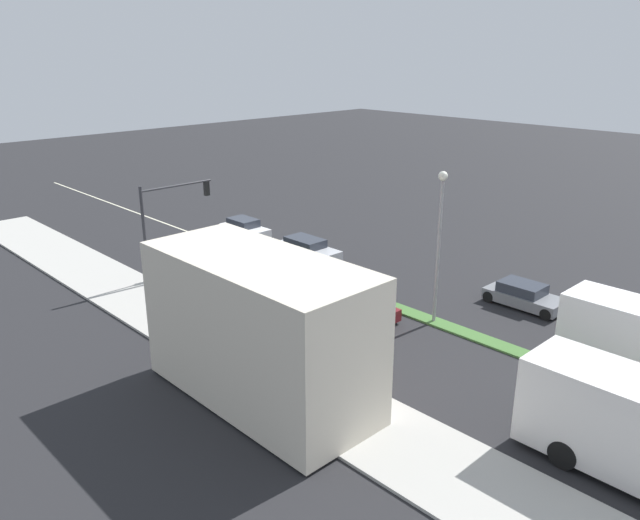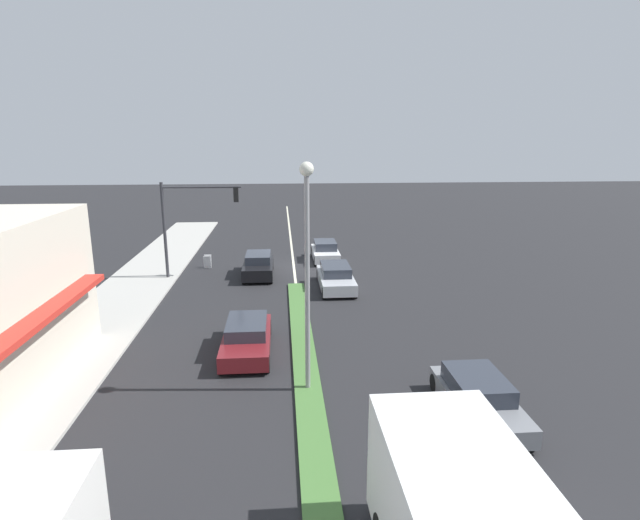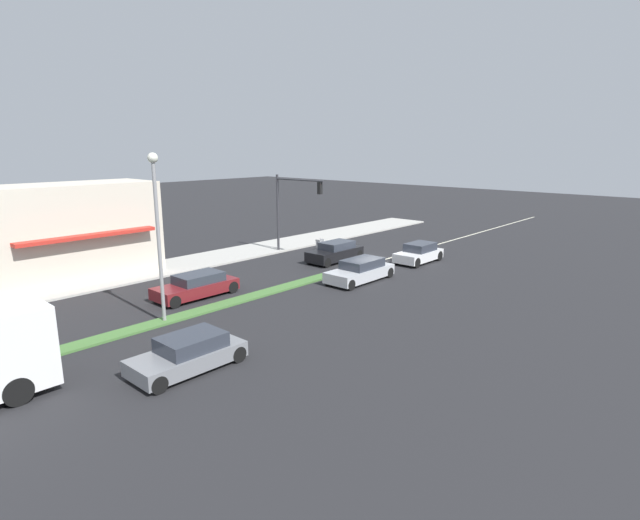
# 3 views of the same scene
# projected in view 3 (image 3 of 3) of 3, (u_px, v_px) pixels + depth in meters

# --- Properties ---
(ground_plane) EXTENTS (160.00, 160.00, 0.00)m
(ground_plane) POSITION_uv_depth(u_px,v_px,m) (127.00, 333.00, 21.13)
(ground_plane) COLOR #232326
(sidewalk_right) EXTENTS (4.00, 73.00, 0.12)m
(sidewalk_right) POSITION_uv_depth(u_px,v_px,m) (36.00, 293.00, 26.64)
(sidewalk_right) COLOR #B2AFA8
(sidewalk_right) RESTS_ON ground
(lane_marking_center) EXTENTS (0.16, 60.00, 0.01)m
(lane_marking_center) POSITION_uv_depth(u_px,v_px,m) (377.00, 262.00, 34.13)
(lane_marking_center) COLOR beige
(lane_marking_center) RESTS_ON ground
(building_corner_store) EXTENTS (4.78, 9.42, 5.53)m
(building_corner_store) POSITION_uv_depth(u_px,v_px,m) (71.00, 232.00, 28.89)
(building_corner_store) COLOR beige
(building_corner_store) RESTS_ON sidewalk_right
(traffic_signal_main) EXTENTS (4.59, 0.34, 5.60)m
(traffic_signal_main) POSITION_uv_depth(u_px,v_px,m) (291.00, 201.00, 35.75)
(traffic_signal_main) COLOR #333338
(traffic_signal_main) RESTS_ON sidewalk_right
(street_lamp) EXTENTS (0.44, 0.44, 7.37)m
(street_lamp) POSITION_uv_depth(u_px,v_px,m) (157.00, 217.00, 21.35)
(street_lamp) COLOR gray
(street_lamp) RESTS_ON median_strip
(pedestrian) EXTENTS (0.34, 0.34, 1.63)m
(pedestrian) POSITION_uv_depth(u_px,v_px,m) (128.00, 259.00, 30.68)
(pedestrian) COLOR #282D42
(pedestrian) RESTS_ON sidewalk_right
(warning_aframe_sign) EXTENTS (0.45, 0.53, 0.84)m
(warning_aframe_sign) POSITION_uv_depth(u_px,v_px,m) (320.00, 245.00, 37.90)
(warning_aframe_sign) COLOR silver
(warning_aframe_sign) RESTS_ON ground
(suv_grey) EXTENTS (1.83, 4.01, 1.24)m
(suv_grey) POSITION_uv_depth(u_px,v_px,m) (189.00, 354.00, 17.56)
(suv_grey) COLOR slate
(suv_grey) RESTS_ON ground
(sedan_maroon) EXTENTS (1.82, 4.38, 1.24)m
(sedan_maroon) POSITION_uv_depth(u_px,v_px,m) (197.00, 286.00, 26.05)
(sedan_maroon) COLOR maroon
(sedan_maroon) RESTS_ON ground
(sedan_silver) EXTENTS (1.84, 4.53, 1.29)m
(sedan_silver) POSITION_uv_depth(u_px,v_px,m) (360.00, 271.00, 29.16)
(sedan_silver) COLOR #B7BABF
(sedan_silver) RESTS_ON ground
(van_white) EXTENTS (1.72, 3.81, 1.32)m
(van_white) POSITION_uv_depth(u_px,v_px,m) (419.00, 253.00, 33.85)
(van_white) COLOR silver
(van_white) RESTS_ON ground
(suv_black) EXTENTS (1.75, 4.22, 1.36)m
(suv_black) POSITION_uv_depth(u_px,v_px,m) (335.00, 252.00, 34.12)
(suv_black) COLOR black
(suv_black) RESTS_ON ground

